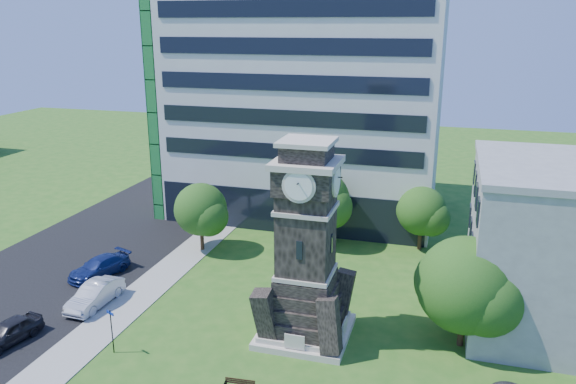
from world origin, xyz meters
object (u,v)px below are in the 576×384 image
(car_street_north, at_px, (99,267))
(street_sign, at_px, (111,326))
(car_street_mid, at_px, (95,295))
(car_street_south, at_px, (8,332))
(clock_tower, at_px, (306,255))

(car_street_north, distance_m, street_sign, 11.28)
(car_street_mid, xyz_separation_m, street_sign, (4.42, -4.68, 0.92))
(street_sign, bearing_deg, car_street_south, -149.24)
(car_street_north, height_order, street_sign, street_sign)
(car_street_mid, bearing_deg, car_street_south, -110.36)
(clock_tower, xyz_separation_m, car_street_north, (-17.14, 3.76, -4.57))
(car_street_north, xyz_separation_m, street_sign, (6.93, -8.84, 0.99))
(car_street_north, bearing_deg, clock_tower, 7.00)
(clock_tower, xyz_separation_m, car_street_mid, (-14.63, -0.40, -4.50))
(car_street_south, distance_m, car_street_mid, 5.92)
(car_street_south, xyz_separation_m, car_street_north, (-0.30, 9.64, 0.01))
(car_street_mid, height_order, car_street_north, car_street_mid)
(clock_tower, bearing_deg, street_sign, -153.54)
(street_sign, bearing_deg, car_street_north, 151.95)
(street_sign, bearing_deg, clock_tower, 50.29)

